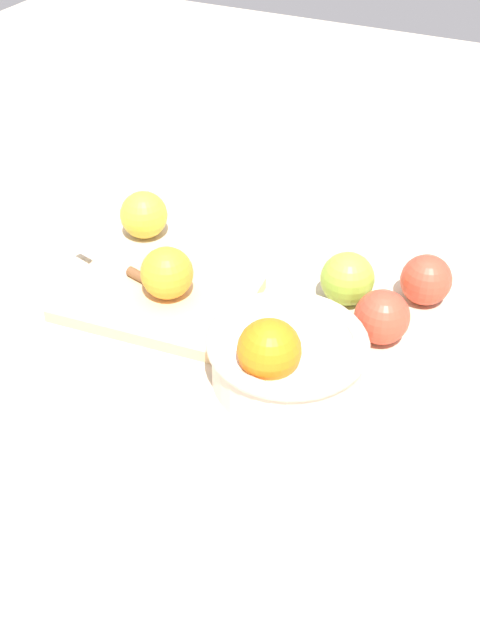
{
  "coord_description": "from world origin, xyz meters",
  "views": [
    {
      "loc": [
        -0.36,
        0.78,
        0.62
      ],
      "look_at": [
        -0.03,
        0.12,
        0.04
      ],
      "focal_mm": 42.67,
      "sensor_mm": 36.0,
      "label": 1
    }
  ],
  "objects_px": {
    "apple_front_right": "(144,215)",
    "bowl": "(285,355)",
    "knife": "(124,269)",
    "cutting_board": "(158,299)",
    "apple_front_left_2": "(426,280)",
    "apple_mid_left": "(382,317)",
    "apple_front_left": "(347,279)",
    "orange_on_board": "(167,273)"
  },
  "relations": [
    {
      "from": "apple_front_left",
      "to": "apple_front_right",
      "type": "bearing_deg",
      "value": -4.13
    },
    {
      "from": "cutting_board",
      "to": "apple_mid_left",
      "type": "bearing_deg",
      "value": -168.05
    },
    {
      "from": "apple_front_left",
      "to": "apple_mid_left",
      "type": "xyz_separation_m",
      "value": [
        -0.07,
        0.06,
        -0.0
      ]
    },
    {
      "from": "cutting_board",
      "to": "bowl",
      "type": "bearing_deg",
      "value": 162.65
    },
    {
      "from": "bowl",
      "to": "apple_front_left",
      "type": "relative_size",
      "value": 2.61
    },
    {
      "from": "bowl",
      "to": "cutting_board",
      "type": "bearing_deg",
      "value": -17.35
    },
    {
      "from": "cutting_board",
      "to": "knife",
      "type": "relative_size",
      "value": 1.61
    },
    {
      "from": "apple_front_left_2",
      "to": "apple_front_left",
      "type": "bearing_deg",
      "value": 26.23
    },
    {
      "from": "orange_on_board",
      "to": "apple_front_right",
      "type": "bearing_deg",
      "value": -48.35
    },
    {
      "from": "apple_front_left_2",
      "to": "bowl",
      "type": "bearing_deg",
      "value": 65.79
    },
    {
      "from": "apple_front_left",
      "to": "apple_front_left_2",
      "type": "distance_m",
      "value": 0.11
    },
    {
      "from": "apple_front_left",
      "to": "apple_front_left_2",
      "type": "relative_size",
      "value": 1.06
    },
    {
      "from": "orange_on_board",
      "to": "apple_front_left",
      "type": "height_order",
      "value": "orange_on_board"
    },
    {
      "from": "apple_mid_left",
      "to": "knife",
      "type": "bearing_deg",
      "value": 5.81
    },
    {
      "from": "apple_front_left",
      "to": "apple_front_right",
      "type": "relative_size",
      "value": 1.01
    },
    {
      "from": "apple_front_left",
      "to": "cutting_board",
      "type": "bearing_deg",
      "value": 28.16
    },
    {
      "from": "orange_on_board",
      "to": "apple_front_right",
      "type": "height_order",
      "value": "orange_on_board"
    },
    {
      "from": "apple_front_left_2",
      "to": "apple_mid_left",
      "type": "bearing_deg",
      "value": 75.16
    },
    {
      "from": "bowl",
      "to": "apple_front_left_2",
      "type": "height_order",
      "value": "bowl"
    },
    {
      "from": "apple_mid_left",
      "to": "apple_front_left",
      "type": "bearing_deg",
      "value": -41.03
    },
    {
      "from": "cutting_board",
      "to": "orange_on_board",
      "type": "bearing_deg",
      "value": -156.55
    },
    {
      "from": "bowl",
      "to": "apple_mid_left",
      "type": "height_order",
      "value": "bowl"
    },
    {
      "from": "bowl",
      "to": "apple_front_left_2",
      "type": "distance_m",
      "value": 0.26
    },
    {
      "from": "knife",
      "to": "apple_front_left",
      "type": "bearing_deg",
      "value": -162.04
    },
    {
      "from": "orange_on_board",
      "to": "apple_front_right",
      "type": "distance_m",
      "value": 0.19
    },
    {
      "from": "orange_on_board",
      "to": "apple_front_left",
      "type": "distance_m",
      "value": 0.24
    },
    {
      "from": "bowl",
      "to": "apple_front_right",
      "type": "bearing_deg",
      "value": -33.05
    },
    {
      "from": "apple_front_right",
      "to": "bowl",
      "type": "bearing_deg",
      "value": 146.95
    },
    {
      "from": "apple_front_right",
      "to": "apple_front_left_2",
      "type": "xyz_separation_m",
      "value": [
        -0.43,
        -0.02,
        -0.0
      ]
    },
    {
      "from": "knife",
      "to": "cutting_board",
      "type": "bearing_deg",
      "value": 160.15
    },
    {
      "from": "apple_front_left_2",
      "to": "apple_mid_left",
      "type": "distance_m",
      "value": 0.11
    },
    {
      "from": "cutting_board",
      "to": "apple_front_left_2",
      "type": "distance_m",
      "value": 0.36
    },
    {
      "from": "cutting_board",
      "to": "apple_mid_left",
      "type": "height_order",
      "value": "apple_mid_left"
    },
    {
      "from": "orange_on_board",
      "to": "knife",
      "type": "relative_size",
      "value": 0.46
    },
    {
      "from": "cutting_board",
      "to": "apple_front_left",
      "type": "bearing_deg",
      "value": -151.84
    },
    {
      "from": "knife",
      "to": "apple_front_left",
      "type": "relative_size",
      "value": 2.11
    },
    {
      "from": "knife",
      "to": "apple_front_left_2",
      "type": "relative_size",
      "value": 2.22
    },
    {
      "from": "bowl",
      "to": "apple_front_left_2",
      "type": "relative_size",
      "value": 2.76
    },
    {
      "from": "knife",
      "to": "orange_on_board",
      "type": "bearing_deg",
      "value": 166.75
    },
    {
      "from": "bowl",
      "to": "knife",
      "type": "relative_size",
      "value": 1.24
    },
    {
      "from": "apple_front_right",
      "to": "apple_mid_left",
      "type": "relative_size",
      "value": 1.02
    },
    {
      "from": "orange_on_board",
      "to": "knife",
      "type": "bearing_deg",
      "value": -13.25
    }
  ]
}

